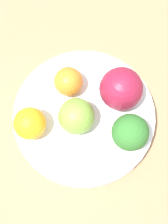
{
  "coord_description": "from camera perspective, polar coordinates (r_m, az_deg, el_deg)",
  "views": [
    {
      "loc": [
        -0.13,
        0.07,
        0.49
      ],
      "look_at": [
        0.0,
        0.0,
        0.06
      ],
      "focal_mm": 50.0,
      "sensor_mm": 36.0,
      "label": 1
    }
  ],
  "objects": [
    {
      "name": "bowl",
      "position": [
        0.48,
        0.0,
        -1.02
      ],
      "size": [
        0.21,
        0.21,
        0.03
      ],
      "color": "white",
      "rests_on": "table_surface"
    },
    {
      "name": "orange_back",
      "position": [
        0.44,
        -9.88,
        -2.07
      ],
      "size": [
        0.05,
        0.05,
        0.05
      ],
      "color": "orange",
      "rests_on": "bowl"
    },
    {
      "name": "apple_green",
      "position": [
        0.45,
        6.68,
        4.41
      ],
      "size": [
        0.06,
        0.06,
        0.06
      ],
      "color": "maroon",
      "rests_on": "bowl"
    },
    {
      "name": "orange_front",
      "position": [
        0.46,
        -3.15,
        5.44
      ],
      "size": [
        0.04,
        0.04,
        0.04
      ],
      "color": "orange",
      "rests_on": "bowl"
    },
    {
      "name": "table_surface",
      "position": [
        0.5,
        0.0,
        -1.94
      ],
      "size": [
        1.2,
        1.2,
        0.02
      ],
      "color": "#936D4C",
      "rests_on": "ground_plane"
    },
    {
      "name": "ground_plane",
      "position": [
        0.51,
        0.0,
        -2.25
      ],
      "size": [
        6.0,
        6.0,
        0.0
      ],
      "primitive_type": "plane",
      "color": "gray"
    },
    {
      "name": "broccoli",
      "position": [
        0.42,
        8.41,
        -3.76
      ],
      "size": [
        0.05,
        0.05,
        0.07
      ],
      "color": "#8CB76B",
      "rests_on": "bowl"
    },
    {
      "name": "apple_red",
      "position": [
        0.43,
        -1.39,
        -0.77
      ],
      "size": [
        0.05,
        0.05,
        0.05
      ],
      "color": "olive",
      "rests_on": "bowl"
    }
  ]
}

